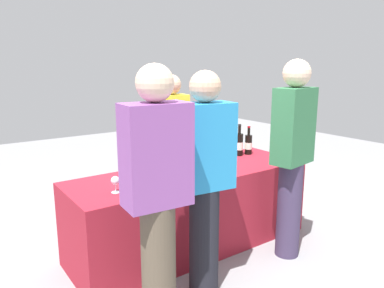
{
  "coord_description": "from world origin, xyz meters",
  "views": [
    {
      "loc": [
        -1.88,
        -2.65,
        1.69
      ],
      "look_at": [
        0.0,
        0.0,
        0.98
      ],
      "focal_mm": 34.81,
      "sensor_mm": 36.0,
      "label": 1
    }
  ],
  "objects_px": {
    "wine_glass_5": "(201,163)",
    "wine_bottle_3": "(239,144)",
    "wine_glass_1": "(130,178)",
    "wine_glass_0": "(115,181)",
    "guest_2": "(292,152)",
    "wine_bottle_2": "(203,151)",
    "wine_glass_4": "(178,166)",
    "guest_1": "(204,177)",
    "wine_glass_2": "(150,170)",
    "wine_glass_3": "(163,169)",
    "wine_bottle_4": "(248,144)",
    "guest_0": "(157,192)",
    "menu_board": "(197,171)",
    "wine_bottle_0": "(164,159)",
    "wine_bottle_1": "(194,152)",
    "server_pouring": "(172,141)"
  },
  "relations": [
    {
      "from": "wine_glass_5",
      "to": "wine_bottle_3",
      "type": "bearing_deg",
      "value": 23.5
    },
    {
      "from": "wine_glass_5",
      "to": "wine_glass_1",
      "type": "bearing_deg",
      "value": -179.98
    },
    {
      "from": "wine_glass_0",
      "to": "guest_2",
      "type": "xyz_separation_m",
      "value": [
        1.41,
        -0.49,
        0.13
      ]
    },
    {
      "from": "wine_bottle_2",
      "to": "wine_glass_1",
      "type": "relative_size",
      "value": 2.5
    },
    {
      "from": "wine_glass_4",
      "to": "guest_1",
      "type": "relative_size",
      "value": 0.09
    },
    {
      "from": "wine_glass_2",
      "to": "wine_glass_3",
      "type": "relative_size",
      "value": 0.98
    },
    {
      "from": "wine_glass_1",
      "to": "wine_bottle_4",
      "type": "bearing_deg",
      "value": 11.29
    },
    {
      "from": "wine_bottle_4",
      "to": "guest_0",
      "type": "height_order",
      "value": "guest_0"
    },
    {
      "from": "wine_bottle_3",
      "to": "wine_glass_0",
      "type": "bearing_deg",
      "value": -168.28
    },
    {
      "from": "wine_glass_3",
      "to": "wine_glass_2",
      "type": "bearing_deg",
      "value": 154.72
    },
    {
      "from": "wine_bottle_2",
      "to": "wine_glass_3",
      "type": "distance_m",
      "value": 0.7
    },
    {
      "from": "guest_0",
      "to": "guest_1",
      "type": "distance_m",
      "value": 0.49
    },
    {
      "from": "wine_glass_0",
      "to": "guest_0",
      "type": "relative_size",
      "value": 0.08
    },
    {
      "from": "guest_2",
      "to": "wine_glass_3",
      "type": "bearing_deg",
      "value": 142.66
    },
    {
      "from": "wine_glass_0",
      "to": "wine_glass_5",
      "type": "relative_size",
      "value": 0.9
    },
    {
      "from": "wine_glass_0",
      "to": "guest_1",
      "type": "height_order",
      "value": "guest_1"
    },
    {
      "from": "wine_bottle_3",
      "to": "wine_glass_5",
      "type": "xyz_separation_m",
      "value": [
        -0.74,
        -0.32,
        -0.02
      ]
    },
    {
      "from": "wine_bottle_2",
      "to": "wine_bottle_4",
      "type": "relative_size",
      "value": 1.08
    },
    {
      "from": "guest_0",
      "to": "menu_board",
      "type": "xyz_separation_m",
      "value": [
        1.61,
        1.79,
        -0.57
      ]
    },
    {
      "from": "wine_bottle_3",
      "to": "guest_0",
      "type": "height_order",
      "value": "guest_0"
    },
    {
      "from": "guest_1",
      "to": "wine_glass_4",
      "type": "bearing_deg",
      "value": 84.5
    },
    {
      "from": "wine_bottle_0",
      "to": "wine_glass_4",
      "type": "relative_size",
      "value": 2.15
    },
    {
      "from": "wine_bottle_1",
      "to": "wine_bottle_3",
      "type": "height_order",
      "value": "wine_bottle_1"
    },
    {
      "from": "wine_glass_1",
      "to": "wine_glass_5",
      "type": "bearing_deg",
      "value": 0.02
    },
    {
      "from": "guest_1",
      "to": "wine_glass_3",
      "type": "bearing_deg",
      "value": 101.74
    },
    {
      "from": "wine_glass_1",
      "to": "wine_glass_4",
      "type": "height_order",
      "value": "wine_glass_4"
    },
    {
      "from": "wine_bottle_1",
      "to": "wine_glass_0",
      "type": "height_order",
      "value": "wine_bottle_1"
    },
    {
      "from": "wine_bottle_0",
      "to": "wine_bottle_2",
      "type": "xyz_separation_m",
      "value": [
        0.47,
        0.05,
        0.0
      ]
    },
    {
      "from": "wine_glass_3",
      "to": "guest_0",
      "type": "height_order",
      "value": "guest_0"
    },
    {
      "from": "wine_glass_3",
      "to": "wine_bottle_4",
      "type": "bearing_deg",
      "value": 13.13
    },
    {
      "from": "wine_glass_2",
      "to": "wine_bottle_3",
      "type": "bearing_deg",
      "value": 11.8
    },
    {
      "from": "wine_glass_3",
      "to": "menu_board",
      "type": "height_order",
      "value": "wine_glass_3"
    },
    {
      "from": "guest_0",
      "to": "wine_bottle_0",
      "type": "bearing_deg",
      "value": 61.2
    },
    {
      "from": "wine_bottle_1",
      "to": "wine_glass_3",
      "type": "relative_size",
      "value": 2.39
    },
    {
      "from": "server_pouring",
      "to": "guest_0",
      "type": "relative_size",
      "value": 0.93
    },
    {
      "from": "wine_bottle_3",
      "to": "wine_bottle_4",
      "type": "bearing_deg",
      "value": -6.08
    },
    {
      "from": "wine_glass_1",
      "to": "guest_0",
      "type": "bearing_deg",
      "value": -101.02
    },
    {
      "from": "wine_glass_1",
      "to": "menu_board",
      "type": "xyz_separation_m",
      "value": [
        1.49,
        1.16,
        -0.47
      ]
    },
    {
      "from": "wine_glass_3",
      "to": "server_pouring",
      "type": "height_order",
      "value": "server_pouring"
    },
    {
      "from": "menu_board",
      "to": "guest_2",
      "type": "bearing_deg",
      "value": -86.97
    },
    {
      "from": "server_pouring",
      "to": "wine_bottle_3",
      "type": "bearing_deg",
      "value": 141.71
    },
    {
      "from": "wine_bottle_0",
      "to": "guest_0",
      "type": "bearing_deg",
      "value": -123.55
    },
    {
      "from": "wine_glass_0",
      "to": "wine_glass_4",
      "type": "distance_m",
      "value": 0.6
    },
    {
      "from": "guest_1",
      "to": "menu_board",
      "type": "height_order",
      "value": "guest_1"
    },
    {
      "from": "wine_bottle_2",
      "to": "guest_0",
      "type": "height_order",
      "value": "guest_0"
    },
    {
      "from": "wine_glass_0",
      "to": "wine_glass_1",
      "type": "bearing_deg",
      "value": -0.33
    },
    {
      "from": "wine_bottle_4",
      "to": "guest_0",
      "type": "xyz_separation_m",
      "value": [
        -1.67,
        -0.93,
        0.08
      ]
    },
    {
      "from": "wine_glass_0",
      "to": "menu_board",
      "type": "distance_m",
      "value": 2.04
    },
    {
      "from": "wine_bottle_1",
      "to": "wine_glass_2",
      "type": "xyz_separation_m",
      "value": [
        -0.6,
        -0.22,
        -0.02
      ]
    },
    {
      "from": "server_pouring",
      "to": "guest_2",
      "type": "xyz_separation_m",
      "value": [
        0.38,
        -1.32,
        0.08
      ]
    }
  ]
}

